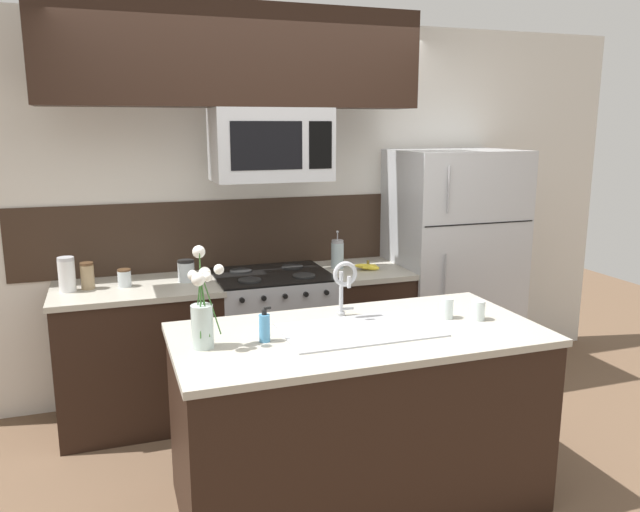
{
  "coord_description": "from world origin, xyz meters",
  "views": [
    {
      "loc": [
        -1.01,
        -3.04,
        1.9
      ],
      "look_at": [
        0.12,
        0.27,
        1.16
      ],
      "focal_mm": 35.0,
      "sensor_mm": 36.0,
      "label": 1
    }
  ],
  "objects_px": {
    "microwave": "(271,145)",
    "banana_bunch": "(368,267)",
    "storage_jar_squat": "(186,271)",
    "sink_faucet": "(344,281)",
    "storage_jar_medium": "(87,276)",
    "flower_vase": "(202,315)",
    "french_press": "(337,254)",
    "storage_jar_tall": "(67,274)",
    "storage_jar_short": "(124,278)",
    "dish_soap_bottle": "(265,327)",
    "drinking_glass": "(447,308)",
    "stove_range": "(273,339)",
    "refrigerator": "(450,267)",
    "spare_glass": "(478,310)"
  },
  "relations": [
    {
      "from": "spare_glass",
      "to": "sink_faucet",
      "type": "bearing_deg",
      "value": 158.38
    },
    {
      "from": "refrigerator",
      "to": "dish_soap_bottle",
      "type": "distance_m",
      "value": 2.15
    },
    {
      "from": "microwave",
      "to": "dish_soap_bottle",
      "type": "height_order",
      "value": "microwave"
    },
    {
      "from": "banana_bunch",
      "to": "storage_jar_short",
      "type": "bearing_deg",
      "value": 177.27
    },
    {
      "from": "storage_jar_tall",
      "to": "drinking_glass",
      "type": "relative_size",
      "value": 1.97
    },
    {
      "from": "spare_glass",
      "to": "storage_jar_medium",
      "type": "bearing_deg",
      "value": 145.53
    },
    {
      "from": "refrigerator",
      "to": "storage_jar_medium",
      "type": "bearing_deg",
      "value": 179.76
    },
    {
      "from": "refrigerator",
      "to": "storage_jar_squat",
      "type": "distance_m",
      "value": 1.94
    },
    {
      "from": "refrigerator",
      "to": "sink_faucet",
      "type": "bearing_deg",
      "value": -140.05
    },
    {
      "from": "banana_bunch",
      "to": "drinking_glass",
      "type": "height_order",
      "value": "drinking_glass"
    },
    {
      "from": "french_press",
      "to": "drinking_glass",
      "type": "xyz_separation_m",
      "value": [
        0.13,
        -1.27,
        -0.05
      ]
    },
    {
      "from": "stove_range",
      "to": "dish_soap_bottle",
      "type": "height_order",
      "value": "dish_soap_bottle"
    },
    {
      "from": "refrigerator",
      "to": "microwave",
      "type": "bearing_deg",
      "value": -178.29
    },
    {
      "from": "banana_bunch",
      "to": "flower_vase",
      "type": "bearing_deg",
      "value": -138.2
    },
    {
      "from": "french_press",
      "to": "microwave",
      "type": "bearing_deg",
      "value": -170.63
    },
    {
      "from": "storage_jar_short",
      "to": "dish_soap_bottle",
      "type": "relative_size",
      "value": 0.67
    },
    {
      "from": "microwave",
      "to": "french_press",
      "type": "distance_m",
      "value": 0.91
    },
    {
      "from": "stove_range",
      "to": "spare_glass",
      "type": "relative_size",
      "value": 9.13
    },
    {
      "from": "storage_jar_squat",
      "to": "drinking_glass",
      "type": "height_order",
      "value": "storage_jar_squat"
    },
    {
      "from": "refrigerator",
      "to": "storage_jar_short",
      "type": "xyz_separation_m",
      "value": [
        -2.32,
        -0.0,
        0.1
      ]
    },
    {
      "from": "storage_jar_medium",
      "to": "storage_jar_tall",
      "type": "bearing_deg",
      "value": -168.06
    },
    {
      "from": "storage_jar_squat",
      "to": "drinking_glass",
      "type": "xyz_separation_m",
      "value": [
        1.19,
        -1.23,
        -0.02
      ]
    },
    {
      "from": "microwave",
      "to": "flower_vase",
      "type": "distance_m",
      "value": 1.55
    },
    {
      "from": "storage_jar_squat",
      "to": "spare_glass",
      "type": "height_order",
      "value": "storage_jar_squat"
    },
    {
      "from": "storage_jar_squat",
      "to": "sink_faucet",
      "type": "height_order",
      "value": "sink_faucet"
    },
    {
      "from": "stove_range",
      "to": "french_press",
      "type": "relative_size",
      "value": 3.48
    },
    {
      "from": "storage_jar_medium",
      "to": "stove_range",
      "type": "bearing_deg",
      "value": -1.51
    },
    {
      "from": "banana_bunch",
      "to": "storage_jar_medium",
      "type": "bearing_deg",
      "value": 177.12
    },
    {
      "from": "drinking_glass",
      "to": "dish_soap_bottle",
      "type": "bearing_deg",
      "value": -177.9
    },
    {
      "from": "microwave",
      "to": "banana_bunch",
      "type": "relative_size",
      "value": 3.93
    },
    {
      "from": "sink_faucet",
      "to": "drinking_glass",
      "type": "bearing_deg",
      "value": -19.4
    },
    {
      "from": "spare_glass",
      "to": "flower_vase",
      "type": "xyz_separation_m",
      "value": [
        -1.41,
        0.05,
        0.1
      ]
    },
    {
      "from": "stove_range",
      "to": "microwave",
      "type": "height_order",
      "value": "microwave"
    },
    {
      "from": "refrigerator",
      "to": "drinking_glass",
      "type": "relative_size",
      "value": 16.05
    },
    {
      "from": "storage_jar_tall",
      "to": "banana_bunch",
      "type": "distance_m",
      "value": 1.95
    },
    {
      "from": "dish_soap_bottle",
      "to": "flower_vase",
      "type": "distance_m",
      "value": 0.3
    },
    {
      "from": "stove_range",
      "to": "french_press",
      "type": "height_order",
      "value": "french_press"
    },
    {
      "from": "storage_jar_short",
      "to": "dish_soap_bottle",
      "type": "distance_m",
      "value": 1.39
    },
    {
      "from": "stove_range",
      "to": "storage_jar_short",
      "type": "distance_m",
      "value": 1.07
    },
    {
      "from": "storage_jar_short",
      "to": "french_press",
      "type": "relative_size",
      "value": 0.41
    },
    {
      "from": "refrigerator",
      "to": "storage_jar_medium",
      "type": "distance_m",
      "value": 2.53
    },
    {
      "from": "storage_jar_squat",
      "to": "spare_glass",
      "type": "bearing_deg",
      "value": -44.64
    },
    {
      "from": "storage_jar_medium",
      "to": "sink_faucet",
      "type": "bearing_deg",
      "value": -39.79
    },
    {
      "from": "french_press",
      "to": "dish_soap_bottle",
      "type": "xyz_separation_m",
      "value": [
        -0.85,
        -1.31,
        -0.03
      ]
    },
    {
      "from": "dish_soap_bottle",
      "to": "drinking_glass",
      "type": "relative_size",
      "value": 1.54
    },
    {
      "from": "storage_jar_short",
      "to": "flower_vase",
      "type": "distance_m",
      "value": 1.29
    },
    {
      "from": "storage_jar_squat",
      "to": "sink_faucet",
      "type": "distance_m",
      "value": 1.26
    },
    {
      "from": "stove_range",
      "to": "sink_faucet",
      "type": "relative_size",
      "value": 3.04
    },
    {
      "from": "storage_jar_squat",
      "to": "flower_vase",
      "type": "distance_m",
      "value": 1.26
    },
    {
      "from": "french_press",
      "to": "storage_jar_tall",
      "type": "bearing_deg",
      "value": -178.25
    }
  ]
}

